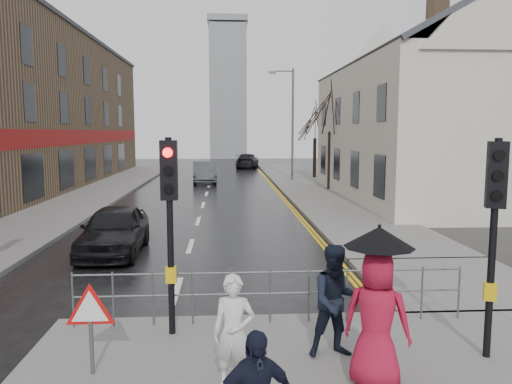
{
  "coord_description": "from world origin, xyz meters",
  "views": [
    {
      "loc": [
        1.16,
        -8.2,
        3.63
      ],
      "look_at": [
        1.98,
        5.47,
        1.97
      ],
      "focal_mm": 35.0,
      "sensor_mm": 36.0,
      "label": 1
    }
  ],
  "objects": [
    {
      "name": "ground",
      "position": [
        0.0,
        0.0,
        0.0
      ],
      "size": [
        120.0,
        120.0,
        0.0
      ],
      "primitive_type": "plane",
      "color": "black",
      "rests_on": "ground"
    },
    {
      "name": "left_pavement",
      "position": [
        -6.5,
        23.0,
        0.07
      ],
      "size": [
        4.0,
        44.0,
        0.14
      ],
      "primitive_type": "cube",
      "color": "#605E5B",
      "rests_on": "ground"
    },
    {
      "name": "right_pavement",
      "position": [
        6.5,
        25.0,
        0.07
      ],
      "size": [
        4.0,
        40.0,
        0.14
      ],
      "primitive_type": "cube",
      "color": "#605E5B",
      "rests_on": "ground"
    },
    {
      "name": "pavement_bridge_right",
      "position": [
        6.5,
        3.0,
        0.07
      ],
      "size": [
        4.0,
        4.2,
        0.14
      ],
      "primitive_type": "cube",
      "color": "#605E5B",
      "rests_on": "ground"
    },
    {
      "name": "building_right_cream",
      "position": [
        12.0,
        18.0,
        4.78
      ],
      "size": [
        9.0,
        16.4,
        10.1
      ],
      "color": "beige",
      "rests_on": "ground"
    },
    {
      "name": "church_tower",
      "position": [
        1.5,
        62.0,
        9.0
      ],
      "size": [
        5.0,
        5.0,
        18.0
      ],
      "primitive_type": "cube",
      "color": "gray",
      "rests_on": "ground"
    },
    {
      "name": "traffic_signal_near_left",
      "position": [
        0.2,
        0.2,
        2.46
      ],
      "size": [
        0.28,
        0.27,
        3.4
      ],
      "color": "black",
      "rests_on": "near_pavement"
    },
    {
      "name": "traffic_signal_near_right",
      "position": [
        5.2,
        -1.0,
        2.46
      ],
      "size": [
        0.34,
        0.33,
        3.4
      ],
      "color": "black",
      "rests_on": "near_pavement"
    },
    {
      "name": "guard_railing_front",
      "position": [
        1.95,
        0.6,
        0.86
      ],
      "size": [
        7.14,
        0.04,
        1.0
      ],
      "color": "#595B5E",
      "rests_on": "near_pavement"
    },
    {
      "name": "warning_sign",
      "position": [
        -0.8,
        -1.21,
        1.04
      ],
      "size": [
        0.8,
        0.07,
        1.35
      ],
      "color": "#595B5E",
      "rests_on": "near_pavement"
    },
    {
      "name": "street_lamp",
      "position": [
        5.82,
        28.0,
        4.71
      ],
      "size": [
        1.83,
        0.25,
        8.0
      ],
      "color": "#595B5E",
      "rests_on": "right_pavement"
    },
    {
      "name": "tree_near",
      "position": [
        7.5,
        22.0,
        5.14
      ],
      "size": [
        2.4,
        2.4,
        6.58
      ],
      "color": "#2C2218",
      "rests_on": "right_pavement"
    },
    {
      "name": "tree_far",
      "position": [
        8.0,
        30.0,
        4.42
      ],
      "size": [
        2.4,
        2.4,
        5.64
      ],
      "color": "#2C2218",
      "rests_on": "right_pavement"
    },
    {
      "name": "pedestrian_a",
      "position": [
        1.24,
        -1.76,
        0.94
      ],
      "size": [
        0.64,
        0.48,
        1.59
      ],
      "primitive_type": "imported",
      "rotation": [
        0.0,
        0.0,
        -0.18
      ],
      "color": "silver",
      "rests_on": "near_pavement"
    },
    {
      "name": "pedestrian_b",
      "position": [
        2.86,
        -0.83,
        1.02
      ],
      "size": [
        0.91,
        0.74,
        1.77
      ],
      "primitive_type": "imported",
      "rotation": [
        0.0,
        0.0,
        0.08
      ],
      "color": "black",
      "rests_on": "near_pavement"
    },
    {
      "name": "pedestrian_with_umbrella",
      "position": [
        3.19,
        -1.77,
        1.31
      ],
      "size": [
        1.1,
        0.96,
        2.23
      ],
      "color": "#A41330",
      "rests_on": "near_pavement"
    },
    {
      "name": "car_parked",
      "position": [
        -2.2,
        6.68,
        0.72
      ],
      "size": [
        1.72,
        4.22,
        1.43
      ],
      "primitive_type": "imported",
      "rotation": [
        0.0,
        0.0,
        0.01
      ],
      "color": "black",
      "rests_on": "ground"
    },
    {
      "name": "car_mid",
      "position": [
        -0.37,
        27.47,
        0.76
      ],
      "size": [
        1.86,
        4.71,
        1.53
      ],
      "primitive_type": "imported",
      "rotation": [
        0.0,
        0.0,
        0.05
      ],
      "color": "#3E4042",
      "rests_on": "ground"
    },
    {
      "name": "car_far",
      "position": [
        3.3,
        41.85,
        0.73
      ],
      "size": [
        2.64,
        5.26,
        1.47
      ],
      "primitive_type": "imported",
      "rotation": [
        0.0,
        0.0,
        3.02
      ],
      "color": "black",
      "rests_on": "ground"
    }
  ]
}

